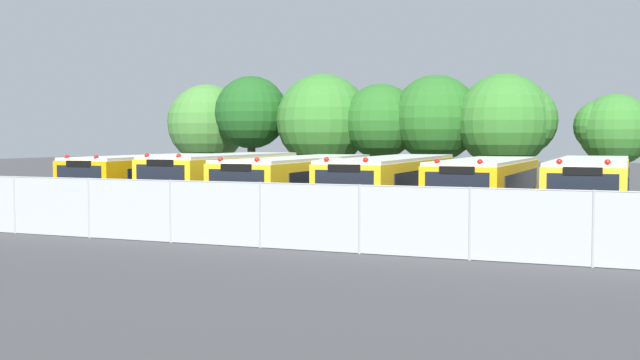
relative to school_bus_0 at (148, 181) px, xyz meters
The scene contains 16 objects.
ground_plane 9.40m from the school_bus_0, ahead, with size 160.00×160.00×0.00m, color #424244.
school_bus_0 is the anchor object (origin of this frame).
school_bus_1 3.71m from the school_bus_0, ahead, with size 2.70×9.72×2.73m.
school_bus_2 7.38m from the school_bus_0, ahead, with size 2.70×11.20×2.65m.
school_bus_3 11.16m from the school_bus_0, ahead, with size 2.60×11.50×2.68m.
school_bus_4 14.80m from the school_bus_0, ahead, with size 2.74×9.70×2.64m.
school_bus_5 18.46m from the school_bus_0, ahead, with size 2.53×10.78×2.68m.
tree_0 10.95m from the school_bus_0, 107.00° to the left, with size 4.82×4.49×6.34m.
tree_1 9.48m from the school_bus_0, 87.18° to the left, with size 3.99×3.93×6.63m.
tree_2 10.60m from the school_bus_0, 63.95° to the left, with size 4.90×4.90×6.65m.
tree_3 12.28m from the school_bus_0, 49.22° to the left, with size 3.82×3.82×6.05m.
tree_4 14.54m from the school_bus_0, 41.24° to the left, with size 4.35×4.35×6.44m.
tree_5 17.22m from the school_bus_0, 33.00° to the left, with size 4.78×4.55×6.39m.
tree_6 21.38m from the school_bus_0, 27.63° to the left, with size 3.55×3.35×5.34m.
chainlink_fence 12.51m from the school_bus_0, 40.47° to the right, with size 25.17×0.07×1.99m.
traffic_cone 9.72m from the school_bus_0, 47.83° to the right, with size 0.38×0.38×0.49m, color #EA5914.
Camera 1 is at (10.53, -28.93, 3.31)m, focal length 43.68 mm.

